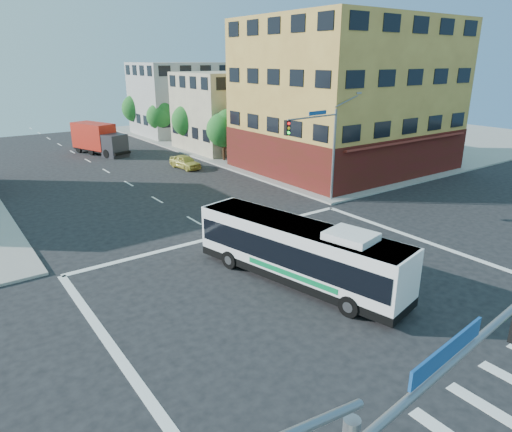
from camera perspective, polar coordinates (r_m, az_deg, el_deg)
ground at (r=21.67m, az=9.14°, el=-9.94°), size 120.00×120.00×0.00m
sidewalk_ne at (r=69.28m, az=9.51°, el=10.18°), size 50.00×50.00×0.15m
corner_building_ne at (r=46.45m, az=11.18°, el=13.08°), size 18.10×15.44×14.00m
building_east_near at (r=56.57m, az=-2.85°, el=13.00°), size 12.06×10.06×9.00m
building_east_far at (r=68.64m, az=-9.47°, el=14.25°), size 12.06×10.06×10.00m
signal_mast_ne at (r=33.39m, az=7.91°, el=9.48°), size 7.91×1.13×8.07m
street_tree_a at (r=48.90m, az=-3.96°, el=10.95°), size 3.60×3.60×5.53m
street_tree_b at (r=55.78m, az=-8.43°, el=11.96°), size 3.80×3.80×5.79m
street_tree_c at (r=62.97m, az=-11.90°, el=12.28°), size 3.40×3.40×5.29m
street_tree_d at (r=70.26m, az=-14.70°, el=13.08°), size 4.00×4.00×6.03m
transit_bus at (r=22.14m, az=5.33°, el=-4.45°), size 4.72×11.44×3.31m
box_truck at (r=56.08m, az=-19.02°, el=9.04°), size 4.55×8.01×3.47m
parked_car at (r=46.58m, az=-8.85°, el=6.71°), size 2.04×4.07×1.33m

